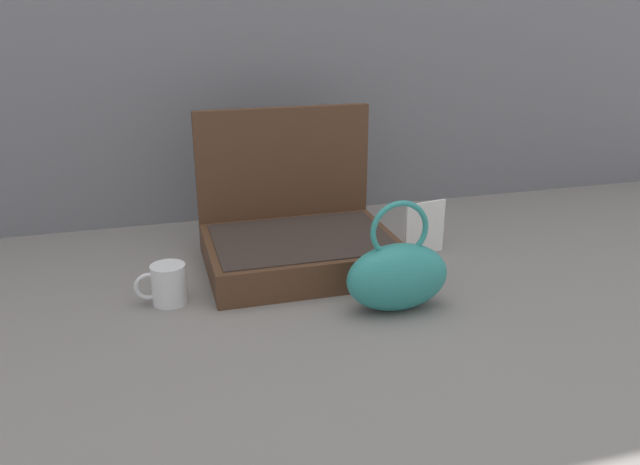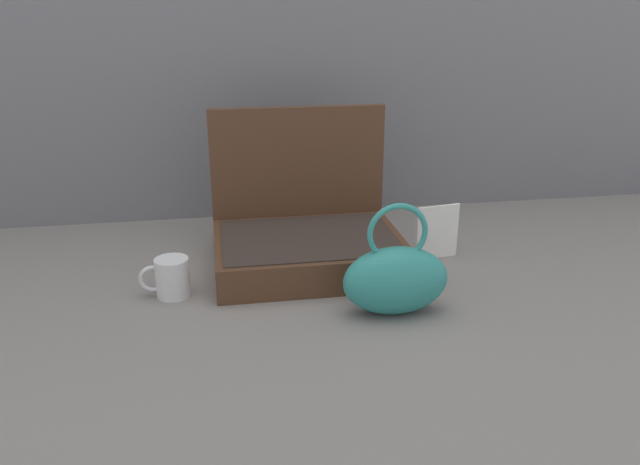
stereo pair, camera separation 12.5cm
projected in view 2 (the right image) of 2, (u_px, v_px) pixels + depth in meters
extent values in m
plane|color=slate|center=(319.00, 295.00, 1.32)|extent=(6.00, 6.00, 0.00)
cube|color=#4C301E|center=(307.00, 253.00, 1.44)|extent=(0.43, 0.32, 0.07)
cube|color=#332823|center=(307.00, 237.00, 1.43)|extent=(0.39, 0.29, 0.00)
cube|color=#4C301E|center=(297.00, 177.00, 1.55)|extent=(0.43, 0.02, 0.35)
ellipsoid|color=teal|center=(396.00, 281.00, 1.22)|extent=(0.21, 0.10, 0.14)
torus|color=teal|center=(398.00, 233.00, 1.19)|extent=(0.12, 0.01, 0.12)
cylinder|color=silver|center=(173.00, 277.00, 1.31)|extent=(0.07, 0.07, 0.08)
torus|color=silver|center=(153.00, 279.00, 1.30)|extent=(0.06, 0.01, 0.06)
cube|color=white|center=(437.00, 232.00, 1.49)|extent=(0.11, 0.02, 0.13)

